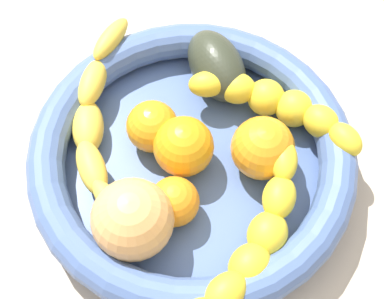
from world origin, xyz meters
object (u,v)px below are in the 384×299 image
at_px(avocado_dark, 216,66).
at_px(banana_draped_right, 95,123).
at_px(banana_arching_top, 278,105).
at_px(orange_mid_left, 152,126).
at_px(fruit_bowl, 192,159).
at_px(orange_mid_right, 179,203).
at_px(orange_rear, 263,148).
at_px(peach_blush, 133,219).
at_px(banana_draped_left, 253,244).
at_px(orange_front, 184,145).

bearing_deg(avocado_dark, banana_draped_right, -132.22).
relative_size(banana_arching_top, orange_mid_left, 3.66).
bearing_deg(banana_arching_top, fruit_bowl, -131.90).
bearing_deg(avocado_dark, orange_mid_right, -86.38).
xyz_separation_m(banana_arching_top, orange_rear, (-0.00, -0.06, 0.00)).
bearing_deg(peach_blush, orange_mid_left, 99.92).
xyz_separation_m(fruit_bowl, peach_blush, (-0.03, -0.09, 0.03)).
bearing_deg(banana_draped_right, fruit_bowl, -0.33).
relative_size(banana_draped_right, orange_mid_left, 4.49).
relative_size(banana_arching_top, avocado_dark, 2.15).
height_order(banana_draped_left, avocado_dark, avocado_dark).
distance_m(orange_mid_left, avocado_dark, 0.10).
xyz_separation_m(banana_arching_top, peach_blush, (-0.10, -0.17, 0.01)).
relative_size(banana_arching_top, orange_rear, 3.08).
bearing_deg(orange_mid_left, orange_mid_right, -54.32).
xyz_separation_m(banana_draped_right, banana_arching_top, (0.18, 0.08, -0.00)).
xyz_separation_m(fruit_bowl, orange_mid_right, (0.00, -0.06, 0.02)).
height_order(orange_mid_right, peach_blush, peach_blush).
height_order(banana_draped_right, orange_rear, orange_rear).
bearing_deg(orange_front, banana_draped_left, -41.05).
bearing_deg(banana_draped_right, orange_mid_left, 14.24).
height_order(orange_rear, avocado_dark, orange_rear).
relative_size(orange_mid_right, orange_rear, 0.77).
relative_size(banana_arching_top, orange_front, 3.22).
xyz_separation_m(banana_draped_right, orange_front, (0.10, 0.00, 0.00)).
xyz_separation_m(fruit_bowl, orange_front, (-0.01, 0.00, 0.02)).
xyz_separation_m(avocado_dark, peach_blush, (-0.02, -0.20, 0.01)).
distance_m(orange_front, orange_mid_right, 0.06).
distance_m(banana_arching_top, orange_front, 0.11).
xyz_separation_m(orange_front, peach_blush, (-0.02, -0.09, 0.01)).
bearing_deg(orange_mid_right, banana_draped_right, 151.97).
xyz_separation_m(orange_mid_left, peach_blush, (0.02, -0.11, 0.01)).
bearing_deg(fruit_bowl, banana_draped_right, 179.67).
height_order(banana_draped_left, orange_rear, orange_rear).
xyz_separation_m(banana_draped_right, orange_mid_left, (0.06, 0.01, -0.00)).
xyz_separation_m(orange_front, orange_mid_right, (0.01, -0.06, -0.01)).
height_order(banana_draped_left, orange_front, orange_front).
xyz_separation_m(banana_draped_right, avocado_dark, (0.10, 0.11, -0.00)).
distance_m(banana_draped_left, banana_arching_top, 0.16).
bearing_deg(orange_mid_right, peach_blush, -134.32).
bearing_deg(banana_draped_right, avocado_dark, 47.78).
bearing_deg(banana_draped_left, orange_mid_left, 144.44).
relative_size(fruit_bowl, avocado_dark, 3.63).
xyz_separation_m(fruit_bowl, orange_rear, (0.07, 0.02, 0.02)).
xyz_separation_m(banana_draped_left, orange_mid_left, (-0.13, 0.09, -0.00)).
xyz_separation_m(orange_front, avocado_dark, (0.00, 0.11, -0.00)).
bearing_deg(banana_arching_top, orange_front, -136.02).
distance_m(orange_mid_left, orange_mid_right, 0.09).
bearing_deg(orange_rear, orange_mid_left, -177.00).
xyz_separation_m(banana_arching_top, avocado_dark, (-0.08, 0.03, -0.00)).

